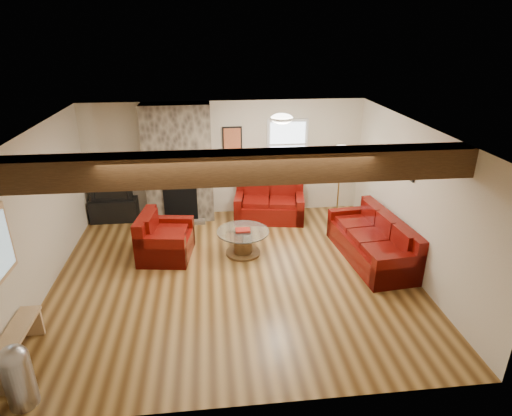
{
  "coord_description": "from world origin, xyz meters",
  "views": [
    {
      "loc": [
        -0.34,
        -6.27,
        3.9
      ],
      "look_at": [
        0.4,
        0.4,
        1.05
      ],
      "focal_mm": 30.0,
      "sensor_mm": 36.0,
      "label": 1
    }
  ],
  "objects_px": {
    "loveseat": "(269,202)",
    "sofa_three": "(372,239)",
    "armchair_red": "(165,236)",
    "floor_lamp": "(341,158)",
    "coffee_table": "(243,242)",
    "tv_cabinet": "(114,210)",
    "television": "(111,188)"
  },
  "relations": [
    {
      "from": "loveseat",
      "to": "tv_cabinet",
      "type": "bearing_deg",
      "value": -175.79
    },
    {
      "from": "tv_cabinet",
      "to": "television",
      "type": "xyz_separation_m",
      "value": [
        0.0,
        0.0,
        0.5
      ]
    },
    {
      "from": "sofa_three",
      "to": "floor_lamp",
      "type": "bearing_deg",
      "value": -179.64
    },
    {
      "from": "floor_lamp",
      "to": "armchair_red",
      "type": "bearing_deg",
      "value": -162.92
    },
    {
      "from": "loveseat",
      "to": "tv_cabinet",
      "type": "relative_size",
      "value": 1.49
    },
    {
      "from": "loveseat",
      "to": "armchair_red",
      "type": "bearing_deg",
      "value": -136.59
    },
    {
      "from": "coffee_table",
      "to": "armchair_red",
      "type": "bearing_deg",
      "value": 176.85
    },
    {
      "from": "coffee_table",
      "to": "television",
      "type": "bearing_deg",
      "value": 145.77
    },
    {
      "from": "armchair_red",
      "to": "tv_cabinet",
      "type": "height_order",
      "value": "armchair_red"
    },
    {
      "from": "coffee_table",
      "to": "tv_cabinet",
      "type": "xyz_separation_m",
      "value": [
        -2.65,
        1.8,
        0.01
      ]
    },
    {
      "from": "armchair_red",
      "to": "television",
      "type": "xyz_separation_m",
      "value": [
        -1.24,
        1.72,
        0.34
      ]
    },
    {
      "from": "coffee_table",
      "to": "tv_cabinet",
      "type": "height_order",
      "value": "coffee_table"
    },
    {
      "from": "tv_cabinet",
      "to": "floor_lamp",
      "type": "bearing_deg",
      "value": -7.69
    },
    {
      "from": "armchair_red",
      "to": "floor_lamp",
      "type": "bearing_deg",
      "value": -64.86
    },
    {
      "from": "coffee_table",
      "to": "floor_lamp",
      "type": "bearing_deg",
      "value": 28.7
    },
    {
      "from": "loveseat",
      "to": "tv_cabinet",
      "type": "xyz_separation_m",
      "value": [
        -3.35,
        0.3,
        -0.14
      ]
    },
    {
      "from": "sofa_three",
      "to": "floor_lamp",
      "type": "relative_size",
      "value": 1.23
    },
    {
      "from": "television",
      "to": "armchair_red",
      "type": "bearing_deg",
      "value": -54.17
    },
    {
      "from": "armchair_red",
      "to": "tv_cabinet",
      "type": "bearing_deg",
      "value": 43.89
    },
    {
      "from": "loveseat",
      "to": "television",
      "type": "height_order",
      "value": "television"
    },
    {
      "from": "television",
      "to": "tv_cabinet",
      "type": "bearing_deg",
      "value": 0.0
    },
    {
      "from": "coffee_table",
      "to": "loveseat",
      "type": "bearing_deg",
      "value": 64.95
    },
    {
      "from": "sofa_three",
      "to": "armchair_red",
      "type": "height_order",
      "value": "armchair_red"
    },
    {
      "from": "armchair_red",
      "to": "coffee_table",
      "type": "bearing_deg",
      "value": -85.09
    },
    {
      "from": "coffee_table",
      "to": "tv_cabinet",
      "type": "bearing_deg",
      "value": 145.77
    },
    {
      "from": "loveseat",
      "to": "sofa_three",
      "type": "bearing_deg",
      "value": -41.42
    },
    {
      "from": "armchair_red",
      "to": "floor_lamp",
      "type": "relative_size",
      "value": 0.6
    },
    {
      "from": "floor_lamp",
      "to": "tv_cabinet",
      "type": "bearing_deg",
      "value": 172.31
    },
    {
      "from": "sofa_three",
      "to": "loveseat",
      "type": "height_order",
      "value": "sofa_three"
    },
    {
      "from": "sofa_three",
      "to": "tv_cabinet",
      "type": "xyz_separation_m",
      "value": [
        -4.93,
        2.23,
        -0.16
      ]
    },
    {
      "from": "loveseat",
      "to": "television",
      "type": "bearing_deg",
      "value": -175.79
    },
    {
      "from": "sofa_three",
      "to": "armchair_red",
      "type": "relative_size",
      "value": 2.07
    }
  ]
}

